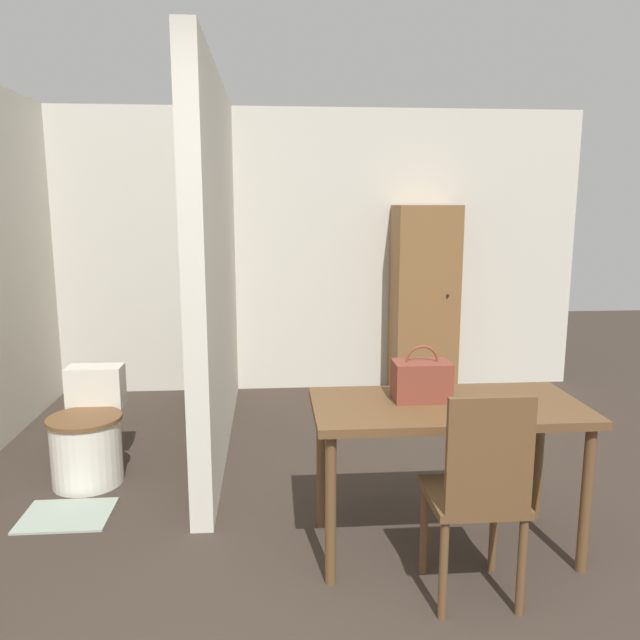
{
  "coord_description": "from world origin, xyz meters",
  "views": [
    {
      "loc": [
        -0.21,
        -1.47,
        1.67
      ],
      "look_at": [
        0.06,
        1.82,
        1.06
      ],
      "focal_mm": 35.0,
      "sensor_mm": 36.0,
      "label": 1
    }
  ],
  "objects_px": {
    "dining_table": "(447,421)",
    "handbag": "(421,380)",
    "toilet": "(88,438)",
    "wooden_cabinet": "(424,301)",
    "wooden_chair": "(478,490)"
  },
  "relations": [
    {
      "from": "wooden_chair",
      "to": "wooden_cabinet",
      "type": "xyz_separation_m",
      "value": [
        0.5,
        3.0,
        0.32
      ]
    },
    {
      "from": "dining_table",
      "to": "wooden_chair",
      "type": "relative_size",
      "value": 1.36
    },
    {
      "from": "dining_table",
      "to": "wooden_cabinet",
      "type": "distance_m",
      "value": 2.62
    },
    {
      "from": "dining_table",
      "to": "wooden_chair",
      "type": "height_order",
      "value": "wooden_chair"
    },
    {
      "from": "wooden_chair",
      "to": "handbag",
      "type": "height_order",
      "value": "handbag"
    },
    {
      "from": "dining_table",
      "to": "toilet",
      "type": "bearing_deg",
      "value": 154.53
    },
    {
      "from": "dining_table",
      "to": "wooden_cabinet",
      "type": "bearing_deg",
      "value": 78.66
    },
    {
      "from": "toilet",
      "to": "wooden_cabinet",
      "type": "relative_size",
      "value": 0.4
    },
    {
      "from": "handbag",
      "to": "wooden_cabinet",
      "type": "bearing_deg",
      "value": 75.88
    },
    {
      "from": "dining_table",
      "to": "wooden_cabinet",
      "type": "height_order",
      "value": "wooden_cabinet"
    },
    {
      "from": "dining_table",
      "to": "handbag",
      "type": "relative_size",
      "value": 4.75
    },
    {
      "from": "handbag",
      "to": "wooden_chair",
      "type": "bearing_deg",
      "value": -75.98
    },
    {
      "from": "dining_table",
      "to": "toilet",
      "type": "xyz_separation_m",
      "value": [
        -1.96,
        0.93,
        -0.38
      ]
    },
    {
      "from": "toilet",
      "to": "wooden_cabinet",
      "type": "bearing_deg",
      "value": 33.4
    },
    {
      "from": "wooden_chair",
      "to": "handbag",
      "type": "distance_m",
      "value": 0.62
    }
  ]
}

